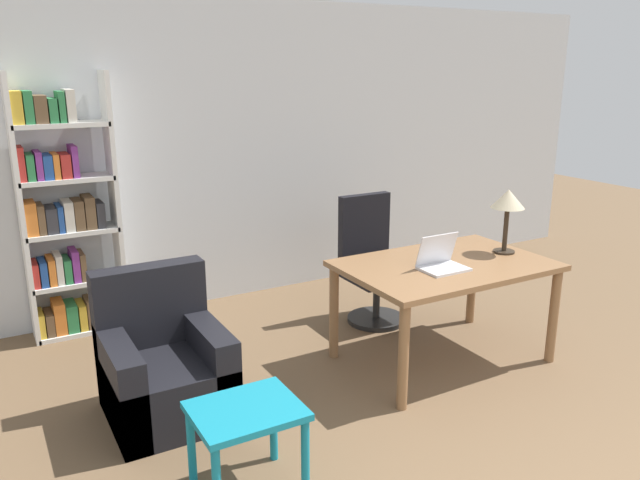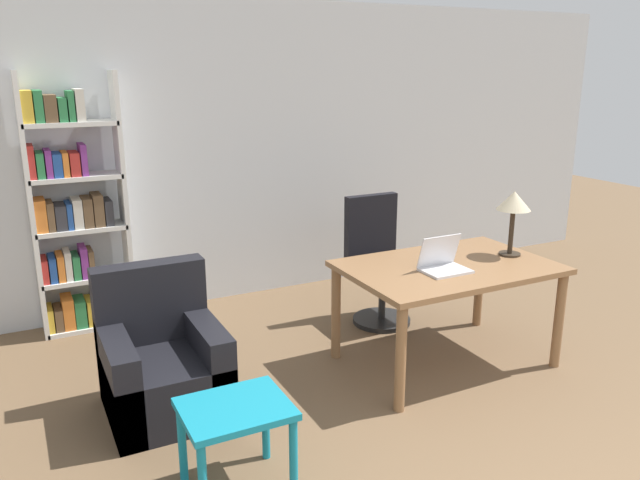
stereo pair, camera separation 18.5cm
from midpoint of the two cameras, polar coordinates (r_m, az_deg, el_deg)
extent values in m
cube|color=silver|center=(5.89, -3.71, 8.06)|extent=(8.00, 0.06, 2.70)
cube|color=olive|center=(4.56, 12.81, -2.46)|extent=(1.48, 0.97, 0.04)
cylinder|color=olive|center=(4.00, 8.72, -10.73)|extent=(0.07, 0.07, 0.72)
cylinder|color=olive|center=(4.87, 22.03, -6.84)|extent=(0.07, 0.07, 0.72)
cylinder|color=olive|center=(4.66, 2.61, -6.66)|extent=(0.07, 0.07, 0.72)
cylinder|color=olive|center=(5.42, 15.30, -3.96)|extent=(0.07, 0.07, 0.72)
cube|color=silver|center=(4.39, 12.60, -2.76)|extent=(0.32, 0.23, 0.02)
cube|color=silver|center=(4.42, 12.01, -0.97)|extent=(0.32, 0.07, 0.23)
cube|color=#19233D|center=(4.42, 11.96, -0.93)|extent=(0.29, 0.06, 0.20)
cylinder|color=#2D2319|center=(4.91, 17.97, -1.23)|extent=(0.16, 0.16, 0.01)
cylinder|color=#2D2319|center=(4.86, 18.14, 0.73)|extent=(0.04, 0.04, 0.33)
cone|color=#C6B793|center=(4.81, 18.38, 3.44)|extent=(0.25, 0.25, 0.14)
cylinder|color=black|center=(5.42, 6.63, -7.29)|extent=(0.49, 0.49, 0.04)
cylinder|color=#262626|center=(5.35, 6.69, -5.38)|extent=(0.06, 0.06, 0.35)
cube|color=black|center=(5.28, 6.77, -3.12)|extent=(0.50, 0.50, 0.10)
cube|color=black|center=(5.35, 5.65, 1.03)|extent=(0.48, 0.08, 0.59)
cube|color=teal|center=(3.25, -6.10, -15.13)|extent=(0.54, 0.44, 0.04)
cylinder|color=teal|center=(3.31, -0.74, -19.35)|extent=(0.04, 0.04, 0.45)
cylinder|color=teal|center=(3.47, -10.92, -17.87)|extent=(0.04, 0.04, 0.45)
cylinder|color=teal|center=(3.59, -3.47, -16.28)|extent=(0.04, 0.04, 0.45)
cube|color=black|center=(4.12, -12.67, -12.77)|extent=(0.71, 0.74, 0.38)
cube|color=black|center=(4.19, -14.04, -5.52)|extent=(0.71, 0.16, 0.53)
cube|color=black|center=(4.03, -16.62, -12.25)|extent=(0.16, 0.74, 0.57)
cube|color=black|center=(4.14, -8.99, -10.97)|extent=(0.16, 0.74, 0.57)
cube|color=white|center=(5.30, -24.01, 2.55)|extent=(0.04, 0.28, 2.09)
cube|color=white|center=(5.37, -16.61, 3.42)|extent=(0.04, 0.28, 2.09)
cube|color=white|center=(5.62, -19.30, -7.29)|extent=(0.70, 0.28, 0.04)
cube|color=gold|center=(5.56, -22.55, -6.61)|extent=(0.04, 0.24, 0.20)
cube|color=brown|center=(5.56, -21.92, -6.59)|extent=(0.06, 0.24, 0.18)
cube|color=orange|center=(5.55, -21.17, -6.12)|extent=(0.09, 0.24, 0.26)
cube|color=#2D7F47|center=(5.56, -20.22, -6.15)|extent=(0.09, 0.24, 0.23)
cube|color=gold|center=(5.57, -19.39, -6.11)|extent=(0.06, 0.24, 0.21)
cube|color=brown|center=(5.58, -18.73, -5.90)|extent=(0.06, 0.24, 0.24)
cube|color=gold|center=(5.58, -18.11, -5.77)|extent=(0.05, 0.24, 0.25)
cube|color=silver|center=(5.60, -17.46, -5.95)|extent=(0.06, 0.24, 0.19)
cube|color=white|center=(5.48, -19.69, -3.25)|extent=(0.70, 0.28, 0.04)
cube|color=#B72D28|center=(5.42, -22.99, -2.50)|extent=(0.05, 0.24, 0.19)
cube|color=#234C99|center=(5.42, -22.38, -2.39)|extent=(0.05, 0.24, 0.20)
cube|color=orange|center=(5.42, -21.76, -2.26)|extent=(0.05, 0.24, 0.21)
cube|color=silver|center=(5.42, -21.19, -2.07)|extent=(0.05, 0.24, 0.23)
cube|color=#2D7F47|center=(5.44, -20.54, -2.20)|extent=(0.06, 0.24, 0.19)
cube|color=#7F338C|center=(5.43, -19.92, -1.82)|extent=(0.05, 0.24, 0.25)
cube|color=brown|center=(5.44, -19.35, -1.90)|extent=(0.04, 0.24, 0.22)
cube|color=white|center=(5.36, -20.09, 1.00)|extent=(0.70, 0.28, 0.04)
cube|color=orange|center=(5.31, -23.31, 2.14)|extent=(0.08, 0.24, 0.25)
cube|color=brown|center=(5.32, -22.53, 2.08)|extent=(0.05, 0.24, 0.23)
cube|color=#333338|center=(5.32, -21.75, 2.03)|extent=(0.08, 0.24, 0.20)
cube|color=#234C99|center=(5.33, -21.06, 2.15)|extent=(0.04, 0.24, 0.21)
cube|color=silver|center=(5.33, -20.42, 2.37)|extent=(0.07, 0.24, 0.23)
cube|color=brown|center=(5.34, -19.62, 2.47)|extent=(0.07, 0.24, 0.23)
cube|color=brown|center=(5.35, -18.76, 2.69)|extent=(0.08, 0.24, 0.26)
cube|color=#333338|center=(5.36, -17.92, 2.51)|extent=(0.06, 0.24, 0.20)
cube|color=white|center=(5.28, -20.51, 5.40)|extent=(0.70, 0.28, 0.04)
cube|color=#B72D28|center=(5.23, -24.00, 6.58)|extent=(0.05, 0.24, 0.25)
cube|color=#2D7F47|center=(5.24, -23.33, 6.34)|extent=(0.05, 0.24, 0.20)
cube|color=#7F338C|center=(5.24, -22.68, 6.50)|extent=(0.05, 0.24, 0.21)
cube|color=#234C99|center=(5.25, -22.01, 6.42)|extent=(0.07, 0.24, 0.18)
cube|color=orange|center=(5.26, -21.37, 6.52)|extent=(0.04, 0.24, 0.19)
cube|color=#B72D28|center=(5.26, -20.64, 6.57)|extent=(0.07, 0.24, 0.18)
cube|color=#7F338C|center=(5.27, -19.94, 6.97)|extent=(0.05, 0.24, 0.24)
cube|color=white|center=(5.23, -20.95, 9.91)|extent=(0.70, 0.28, 0.04)
cube|color=gold|center=(5.20, -24.32, 11.06)|extent=(0.08, 0.24, 0.24)
cube|color=#2D7F47|center=(5.20, -23.44, 11.15)|extent=(0.06, 0.24, 0.24)
cube|color=brown|center=(5.21, -22.53, 11.07)|extent=(0.09, 0.24, 0.20)
cube|color=#2D7F47|center=(5.22, -21.59, 11.04)|extent=(0.06, 0.24, 0.18)
cube|color=#2D7F47|center=(5.22, -20.93, 11.38)|extent=(0.05, 0.24, 0.23)
cube|color=silver|center=(5.23, -20.23, 11.52)|extent=(0.06, 0.24, 0.24)
camera|label=1|loc=(0.09, -88.72, 0.36)|focal=35.00mm
camera|label=2|loc=(0.09, 91.28, -0.36)|focal=35.00mm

